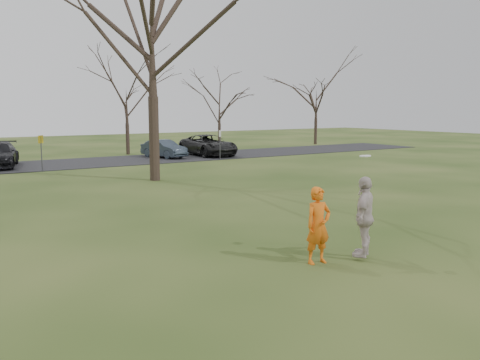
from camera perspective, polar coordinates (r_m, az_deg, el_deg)
name	(u,v)px	position (r m, az deg, el deg)	size (l,w,h in m)	color
ground	(332,262)	(12.27, 10.36, -9.21)	(120.00, 120.00, 0.00)	#1E380F
parking_strip	(65,164)	(34.63, -19.30, 1.73)	(62.00, 6.50, 0.04)	black
player_defender	(318,225)	(11.94, 8.88, -5.12)	(0.66, 0.44, 1.82)	orange
car_5	(164,149)	(37.12, -8.63, 3.54)	(1.37, 3.92, 1.29)	#303C48
car_6	(208,145)	(38.52, -3.62, 3.99)	(2.60, 5.65, 1.57)	black
catching_play	(364,216)	(12.45, 13.96, -4.04)	(1.22, 1.01, 2.44)	beige
sign_yellow	(41,146)	(31.15, -21.67, 3.59)	(0.35, 0.35, 2.08)	#47474C
sign_white	(220,139)	(35.51, -2.29, 4.65)	(0.35, 0.35, 2.08)	#47474C
big_tree	(152,38)	(25.77, -10.01, 15.56)	(9.00, 9.00, 14.00)	#352821
small_tree_row	(104,105)	(40.50, -15.21, 8.27)	(55.00, 5.90, 8.50)	#352821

